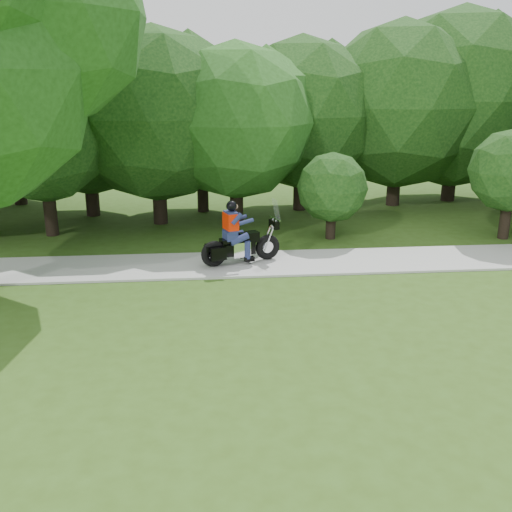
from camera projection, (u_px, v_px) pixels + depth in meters
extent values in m
cube|color=#ADADA8|center=(388.00, 260.00, 15.84)|extent=(60.00, 2.20, 0.06)
cylinder|color=black|center=(203.00, 190.00, 21.60)|extent=(0.42, 0.42, 1.64)
sphere|color=black|center=(201.00, 130.00, 20.94)|extent=(4.38, 4.38, 4.38)
cylinder|color=black|center=(237.00, 199.00, 19.63)|extent=(0.46, 0.46, 1.80)
sphere|color=#214D16|center=(236.00, 122.00, 18.87)|extent=(5.19, 5.19, 5.19)
cylinder|color=black|center=(19.00, 182.00, 22.83)|extent=(0.49, 0.49, 1.80)
sphere|color=black|center=(10.00, 110.00, 22.00)|extent=(5.87, 5.87, 5.87)
cylinder|color=black|center=(300.00, 187.00, 21.86)|extent=(0.48, 0.48, 1.80)
sphere|color=black|center=(301.00, 114.00, 21.06)|extent=(5.61, 5.61, 5.61)
cylinder|color=black|center=(160.00, 198.00, 19.75)|extent=(0.49, 0.49, 1.80)
sphere|color=black|center=(156.00, 116.00, 18.93)|extent=(5.79, 5.79, 5.79)
cylinder|color=black|center=(331.00, 224.00, 17.96)|extent=(0.31, 0.31, 0.91)
sphere|color=black|center=(332.00, 188.00, 17.61)|extent=(2.20, 2.20, 2.20)
cylinder|color=black|center=(92.00, 191.00, 20.91)|extent=(0.49, 0.49, 1.80)
sphere|color=black|center=(85.00, 113.00, 20.09)|extent=(5.85, 5.85, 5.85)
cylinder|color=black|center=(394.00, 183.00, 22.68)|extent=(0.52, 0.52, 1.80)
sphere|color=black|center=(399.00, 106.00, 21.80)|extent=(6.39, 6.39, 6.39)
cylinder|color=black|center=(505.00, 218.00, 17.91)|extent=(0.33, 0.33, 1.30)
sphere|color=black|center=(511.00, 171.00, 17.47)|extent=(2.59, 2.59, 2.59)
cylinder|color=black|center=(50.00, 208.00, 18.22)|extent=(0.41, 0.41, 1.80)
sphere|color=black|center=(42.00, 137.00, 17.56)|extent=(4.12, 4.12, 4.12)
cylinder|color=black|center=(449.00, 179.00, 23.55)|extent=(0.55, 0.55, 1.80)
sphere|color=black|center=(457.00, 99.00, 22.60)|extent=(7.08, 7.08, 7.08)
sphere|color=#214D16|center=(32.00, 14.00, 12.57)|extent=(5.12, 5.12, 5.12)
torus|color=black|center=(214.00, 254.00, 15.06)|extent=(0.74, 0.42, 0.71)
torus|color=black|center=(268.00, 247.00, 15.67)|extent=(0.74, 0.42, 0.71)
cube|color=black|center=(235.00, 249.00, 15.28)|extent=(1.15, 0.59, 0.32)
cube|color=silver|center=(240.00, 249.00, 15.34)|extent=(0.57, 0.48, 0.41)
cube|color=black|center=(249.00, 237.00, 15.35)|extent=(0.60, 0.46, 0.26)
cube|color=black|center=(230.00, 240.00, 15.15)|extent=(0.60, 0.47, 0.10)
cylinder|color=silver|center=(269.00, 234.00, 15.58)|extent=(0.40, 0.17, 0.91)
cylinder|color=silver|center=(275.00, 218.00, 15.52)|extent=(0.24, 0.63, 0.04)
cube|color=black|center=(218.00, 254.00, 14.87)|extent=(0.44, 0.25, 0.34)
cube|color=black|center=(213.00, 250.00, 15.26)|extent=(0.44, 0.25, 0.34)
cube|color=navy|center=(230.00, 235.00, 15.11)|extent=(0.41, 0.46, 0.24)
cube|color=navy|center=(231.00, 222.00, 15.01)|extent=(0.38, 0.49, 0.57)
cube|color=red|center=(231.00, 221.00, 15.01)|extent=(0.43, 0.53, 0.45)
sphere|color=black|center=(232.00, 206.00, 14.90)|extent=(0.28, 0.28, 0.28)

